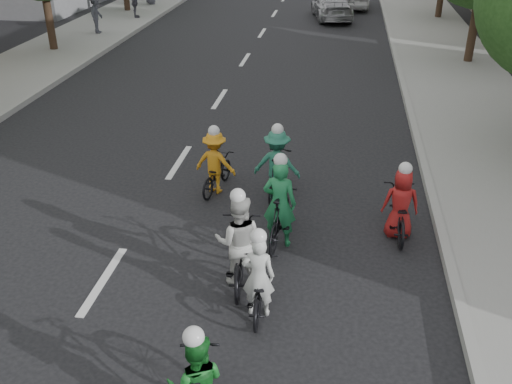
% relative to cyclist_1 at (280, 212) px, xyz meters
% --- Properties ---
extents(ground, '(120.00, 120.00, 0.00)m').
position_rel_cyclist_1_xyz_m(ground, '(-2.92, -1.72, -0.66)').
color(ground, black).
rests_on(ground, ground).
extents(curb_left, '(0.18, 80.00, 0.18)m').
position_rel_cyclist_1_xyz_m(curb_left, '(-8.97, 8.28, -0.57)').
color(curb_left, '#999993').
rests_on(curb_left, ground).
extents(sidewalk_right, '(4.00, 80.00, 0.15)m').
position_rel_cyclist_1_xyz_m(sidewalk_right, '(5.08, 8.28, -0.58)').
color(sidewalk_right, gray).
rests_on(sidewalk_right, ground).
extents(curb_right, '(0.18, 80.00, 0.18)m').
position_rel_cyclist_1_xyz_m(curb_right, '(3.13, 8.28, -0.57)').
color(curb_right, '#999993').
rests_on(curb_right, ground).
extents(cyclist_1, '(0.68, 1.79, 1.90)m').
position_rel_cyclist_1_xyz_m(cyclist_1, '(0.00, 0.00, 0.00)').
color(cyclist_1, black).
rests_on(cyclist_1, ground).
extents(cyclist_2, '(0.59, 1.54, 1.58)m').
position_rel_cyclist_1_xyz_m(cyclist_2, '(-0.10, -2.09, -0.15)').
color(cyclist_2, black).
rests_on(cyclist_2, ground).
extents(cyclist_3, '(0.72, 1.73, 1.59)m').
position_rel_cyclist_1_xyz_m(cyclist_3, '(2.28, 0.64, -0.11)').
color(cyclist_3, black).
rests_on(cyclist_3, ground).
extents(cyclist_4, '(1.07, 1.74, 1.74)m').
position_rel_cyclist_1_xyz_m(cyclist_4, '(-0.27, 1.86, 0.01)').
color(cyclist_4, black).
rests_on(cyclist_4, ground).
extents(cyclist_5, '(1.02, 1.61, 1.60)m').
position_rel_cyclist_1_xyz_m(cyclist_5, '(-1.66, 1.92, -0.08)').
color(cyclist_5, black).
rests_on(cyclist_5, ground).
extents(cyclist_6, '(0.88, 1.99, 1.83)m').
position_rel_cyclist_1_xyz_m(cyclist_6, '(-0.54, -1.34, -0.01)').
color(cyclist_6, black).
rests_on(cyclist_6, ground).
extents(follow_car_lead, '(2.58, 4.69, 1.29)m').
position_rel_cyclist_1_xyz_m(follow_car_lead, '(0.27, 22.20, -0.02)').
color(follow_car_lead, '#A2A1A6').
rests_on(follow_car_lead, ground).
extents(spectator_0, '(0.77, 1.20, 1.75)m').
position_rel_cyclist_1_xyz_m(spectator_0, '(-10.42, 16.47, 0.37)').
color(spectator_0, '#454650').
rests_on(spectator_0, sidewalk_left).
extents(spectator_1, '(0.67, 0.95, 1.50)m').
position_rel_cyclist_1_xyz_m(spectator_1, '(-9.92, 20.28, 0.24)').
color(spectator_1, '#4B4955').
rests_on(spectator_1, sidewalk_left).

